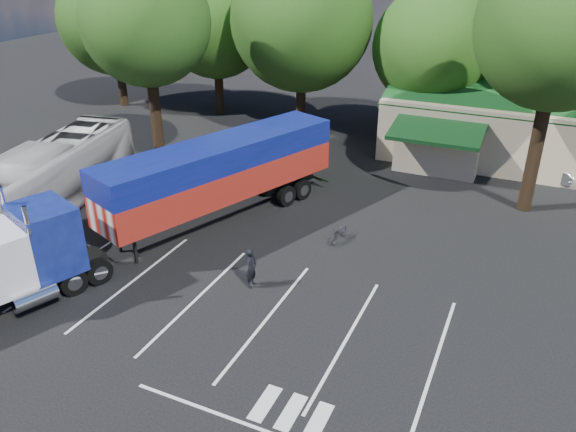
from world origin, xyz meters
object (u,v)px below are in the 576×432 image
at_px(woman, 251,268).
at_px(bicycle, 339,233).
at_px(tour_bus, 52,176).
at_px(semi_truck, 175,190).
at_px(silver_sedan, 541,164).

relative_size(woman, bicycle, 1.12).
bearing_deg(tour_bus, bicycle, -1.61).
bearing_deg(tour_bus, woman, -22.46).
distance_m(semi_truck, bicycle, 8.10).
height_order(woman, tour_bus, tour_bus).
height_order(semi_truck, bicycle, semi_truck).
xyz_separation_m(tour_bus, silver_sedan, (23.69, 15.72, -1.02)).
distance_m(semi_truck, tour_bus, 8.06).
xyz_separation_m(woman, tour_bus, (-13.29, 2.53, 0.92)).
bearing_deg(bicycle, tour_bus, -162.89).
distance_m(tour_bus, silver_sedan, 28.45).
relative_size(tour_bus, silver_sedan, 2.75).
height_order(bicycle, tour_bus, tour_bus).
relative_size(semi_truck, silver_sedan, 4.41).
bearing_deg(semi_truck, woman, -2.99).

